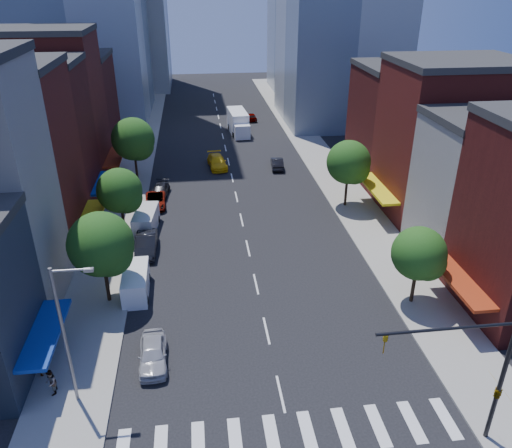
% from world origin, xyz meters
% --- Properties ---
extents(ground, '(220.00, 220.00, 0.00)m').
position_xyz_m(ground, '(0.00, 0.00, 0.00)').
color(ground, black).
rests_on(ground, ground).
extents(sidewalk_left, '(5.00, 120.00, 0.15)m').
position_xyz_m(sidewalk_left, '(-12.50, 40.00, 0.07)').
color(sidewalk_left, gray).
rests_on(sidewalk_left, ground).
extents(sidewalk_right, '(5.00, 120.00, 0.15)m').
position_xyz_m(sidewalk_right, '(12.50, 40.00, 0.07)').
color(sidewalk_right, gray).
rests_on(sidewalk_right, ground).
extents(crosswalk, '(19.00, 3.00, 0.01)m').
position_xyz_m(crosswalk, '(0.00, -3.00, 0.01)').
color(crosswalk, silver).
rests_on(crosswalk, ground).
extents(bldg_left_3, '(12.00, 8.00, 15.00)m').
position_xyz_m(bldg_left_3, '(-21.00, 29.00, 7.50)').
color(bldg_left_3, '#4A1412').
rests_on(bldg_left_3, ground).
extents(bldg_left_4, '(12.00, 9.00, 17.00)m').
position_xyz_m(bldg_left_4, '(-21.00, 37.50, 8.50)').
color(bldg_left_4, maroon).
rests_on(bldg_left_4, ground).
extents(bldg_left_5, '(12.00, 10.00, 13.00)m').
position_xyz_m(bldg_left_5, '(-21.00, 47.00, 6.50)').
color(bldg_left_5, '#4A1412').
rests_on(bldg_left_5, ground).
extents(bldg_right_1, '(12.00, 8.00, 12.00)m').
position_xyz_m(bldg_right_1, '(21.00, 15.00, 6.00)').
color(bldg_right_1, beige).
rests_on(bldg_right_1, ground).
extents(bldg_right_2, '(12.00, 10.00, 15.00)m').
position_xyz_m(bldg_right_2, '(21.00, 24.00, 7.50)').
color(bldg_right_2, maroon).
rests_on(bldg_right_2, ground).
extents(bldg_right_3, '(12.00, 10.00, 13.00)m').
position_xyz_m(bldg_right_3, '(21.00, 34.00, 6.50)').
color(bldg_right_3, '#4A1412').
rests_on(bldg_right_3, ground).
extents(traffic_signal, '(7.24, 2.24, 8.00)m').
position_xyz_m(traffic_signal, '(9.94, -4.50, 4.16)').
color(traffic_signal, black).
rests_on(traffic_signal, sidewalk_right).
extents(streetlight, '(2.25, 0.25, 9.00)m').
position_xyz_m(streetlight, '(-11.81, 1.00, 5.28)').
color(streetlight, slate).
rests_on(streetlight, sidewalk_left).
extents(tree_left_near, '(4.80, 4.80, 7.30)m').
position_xyz_m(tree_left_near, '(-11.35, 10.92, 4.87)').
color(tree_left_near, black).
rests_on(tree_left_near, sidewalk_left).
extents(tree_left_mid, '(4.20, 4.20, 6.65)m').
position_xyz_m(tree_left_mid, '(-11.35, 21.92, 4.53)').
color(tree_left_mid, black).
rests_on(tree_left_mid, sidewalk_left).
extents(tree_left_far, '(5.00, 5.00, 7.75)m').
position_xyz_m(tree_left_far, '(-11.35, 35.92, 5.20)').
color(tree_left_far, black).
rests_on(tree_left_far, sidewalk_left).
extents(tree_right_near, '(4.00, 4.00, 6.20)m').
position_xyz_m(tree_right_near, '(11.65, 7.92, 4.19)').
color(tree_right_near, black).
rests_on(tree_right_near, sidewalk_right).
extents(tree_right_far, '(4.60, 4.60, 7.20)m').
position_xyz_m(tree_right_far, '(11.65, 25.92, 4.86)').
color(tree_right_far, black).
rests_on(tree_right_far, sidewalk_right).
extents(parked_car_front, '(1.96, 4.48, 1.50)m').
position_xyz_m(parked_car_front, '(-7.72, 3.70, 0.75)').
color(parked_car_front, '#B2B1B7').
rests_on(parked_car_front, ground).
extents(parked_car_second, '(1.76, 5.01, 1.65)m').
position_xyz_m(parked_car_second, '(-9.18, 18.47, 0.83)').
color(parked_car_second, black).
rests_on(parked_car_second, ground).
extents(parked_car_third, '(2.34, 4.81, 1.32)m').
position_xyz_m(parked_car_third, '(-8.95, 28.46, 0.66)').
color(parked_car_third, '#999999').
rests_on(parked_car_third, ground).
extents(parked_car_rear, '(2.27, 4.59, 1.28)m').
position_xyz_m(parked_car_rear, '(-8.55, 31.39, 0.64)').
color(parked_car_rear, black).
rests_on(parked_car_rear, ground).
extents(cargo_van_near, '(2.01, 4.75, 2.01)m').
position_xyz_m(cargo_van_near, '(-9.50, 11.76, 0.99)').
color(cargo_van_near, white).
rests_on(cargo_van_near, ground).
extents(cargo_van_far, '(2.40, 5.03, 2.07)m').
position_xyz_m(cargo_van_far, '(-9.51, 22.81, 1.03)').
color(cargo_van_far, silver).
rests_on(cargo_van_far, ground).
extents(taxi, '(2.70, 5.52, 1.55)m').
position_xyz_m(taxi, '(-1.61, 39.95, 0.77)').
color(taxi, yellow).
rests_on(taxi, ground).
extents(traffic_car_oncoming, '(1.80, 4.28, 1.38)m').
position_xyz_m(traffic_car_oncoming, '(6.09, 38.72, 0.69)').
color(traffic_car_oncoming, black).
rests_on(traffic_car_oncoming, ground).
extents(traffic_car_far, '(1.91, 3.91, 1.29)m').
position_xyz_m(traffic_car_far, '(5.48, 62.85, 0.64)').
color(traffic_car_far, '#999999').
rests_on(traffic_car_far, ground).
extents(box_truck, '(3.08, 8.59, 3.40)m').
position_xyz_m(box_truck, '(2.60, 55.56, 1.61)').
color(box_truck, white).
rests_on(box_truck, ground).
extents(pedestrian_near, '(0.76, 0.86, 1.98)m').
position_xyz_m(pedestrian_near, '(-14.48, 3.38, 1.14)').
color(pedestrian_near, '#999999').
rests_on(pedestrian_near, sidewalk_left).
extents(pedestrian_far, '(0.72, 0.88, 1.71)m').
position_xyz_m(pedestrian_far, '(-13.53, 1.59, 1.01)').
color(pedestrian_far, '#999999').
rests_on(pedestrian_far, sidewalk_left).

